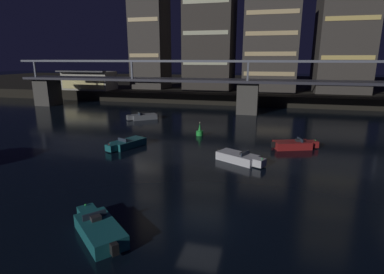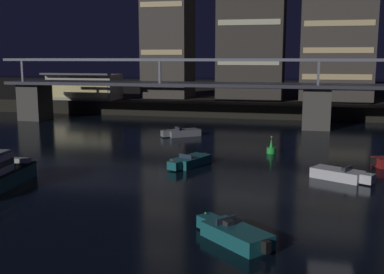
{
  "view_description": "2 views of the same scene",
  "coord_description": "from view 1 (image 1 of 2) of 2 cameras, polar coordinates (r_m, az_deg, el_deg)",
  "views": [
    {
      "loc": [
        3.55,
        -16.17,
        9.62
      ],
      "look_at": [
        -4.22,
        14.75,
        1.36
      ],
      "focal_mm": 28.33,
      "sensor_mm": 36.0,
      "label": 1
    },
    {
      "loc": [
        -1.95,
        -26.32,
        9.56
      ],
      "look_at": [
        -11.23,
        13.59,
        2.63
      ],
      "focal_mm": 44.26,
      "sensor_mm": 36.0,
      "label": 2
    }
  ],
  "objects": [
    {
      "name": "speedboat_mid_right",
      "position": [
        50.2,
        -9.19,
        3.77
      ],
      "size": [
        4.68,
        4.0,
        1.16
      ],
      "color": "gray",
      "rests_on": "ground"
    },
    {
      "name": "channel_buoy",
      "position": [
        39.08,
        1.45,
        0.99
      ],
      "size": [
        0.9,
        0.9,
        1.76
      ],
      "color": "green",
      "rests_on": "ground"
    },
    {
      "name": "speedboat_near_center",
      "position": [
        18.38,
        -17.13,
        -16.24
      ],
      "size": [
        4.55,
        4.21,
        1.16
      ],
      "color": "#196066",
      "rests_on": "ground"
    },
    {
      "name": "river_bridge",
      "position": [
        55.76,
        10.53,
        9.0
      ],
      "size": [
        90.28,
        6.4,
        9.38
      ],
      "color": "#4C4944",
      "rests_on": "ground"
    },
    {
      "name": "tower_east_tall",
      "position": [
        78.95,
        27.26,
        21.66
      ],
      "size": [
        11.13,
        12.61,
        38.83
      ],
      "color": "#423D38",
      "rests_on": "far_riverbank"
    },
    {
      "name": "far_riverbank",
      "position": [
        103.83,
        12.28,
        9.49
      ],
      "size": [
        240.0,
        80.0,
        2.2
      ],
      "primitive_type": "cube",
      "color": "black",
      "rests_on": "ground"
    },
    {
      "name": "tower_west_tall",
      "position": [
        77.47,
        3.53,
        21.17
      ],
      "size": [
        11.14,
        12.54,
        33.15
      ],
      "color": "#38332D",
      "rests_on": "far_riverbank"
    },
    {
      "name": "speedboat_near_right",
      "position": [
        29.43,
        8.89,
        -3.88
      ],
      "size": [
        4.9,
        3.49,
        1.16
      ],
      "color": "silver",
      "rests_on": "ground"
    },
    {
      "name": "ground_plane",
      "position": [
        19.15,
        1.54,
        -15.64
      ],
      "size": [
        400.0,
        400.0,
        0.0
      ],
      "primitive_type": "plane",
      "color": "black"
    },
    {
      "name": "waterfront_pavilion",
      "position": [
        80.07,
        -18.73,
        10.06
      ],
      "size": [
        12.4,
        7.4,
        4.7
      ],
      "color": "#B2AD9E",
      "rests_on": "far_riverbank"
    },
    {
      "name": "speedboat_mid_center",
      "position": [
        35.25,
        18.65,
        -1.4
      ],
      "size": [
        5.11,
        3.02,
        1.16
      ],
      "color": "maroon",
      "rests_on": "ground"
    },
    {
      "name": "speedboat_mid_left",
      "position": [
        34.62,
        -12.14,
        -1.23
      ],
      "size": [
        3.18,
        5.05,
        1.16
      ],
      "color": "#196066",
      "rests_on": "ground"
    },
    {
      "name": "tower_central",
      "position": [
        74.27,
        14.59,
        16.62
      ],
      "size": [
        11.75,
        9.29,
        21.71
      ],
      "color": "#423D38",
      "rests_on": "far_riverbank"
    },
    {
      "name": "tower_west_low",
      "position": [
        82.1,
        -8.09,
        23.68
      ],
      "size": [
        8.21,
        8.94,
        41.64
      ],
      "color": "#423D38",
      "rests_on": "far_riverbank"
    }
  ]
}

